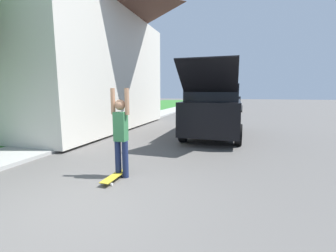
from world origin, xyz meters
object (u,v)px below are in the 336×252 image
Objects in this scene: car_down_street at (232,104)px; skateboard at (114,177)px; lawn_tree_far at (80,32)px; skateboarder at (121,132)px; suv_parked at (215,109)px.

car_down_street is 5.37× the size of skateboard.
lawn_tree_far reaches higher than skateboarder.
lawn_tree_far is 7.30m from suv_parked.
suv_parked reaches higher than skateboarder.
skateboarder is (-1.82, -18.59, 0.31)m from car_down_street.
car_down_street is 2.23× the size of skateboarder.
car_down_street is at bearing 88.32° from suv_parked.
skateboard is at bearing -104.86° from skateboarder.
skateboarder reaches higher than skateboard.
car_down_street is 18.92m from skateboard.
car_down_street is 18.68m from skateboarder.
lawn_tree_far reaches higher than car_down_street.
skateboarder reaches higher than car_down_street.
suv_parked reaches higher than car_down_street.
skateboard is at bearing -95.70° from car_down_street.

